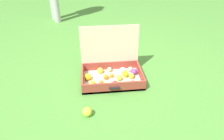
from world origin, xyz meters
name	(u,v)px	position (x,y,z in m)	size (l,w,h in m)	color
ground_plane	(119,84)	(0.00, 0.00, 0.00)	(16.00, 16.00, 0.00)	#4C8C38
open_suitcase	(112,69)	(-0.06, 0.14, 0.12)	(0.66, 0.51, 0.55)	beige
stray_ball_on_grass	(87,112)	(-0.34, -0.43, 0.04)	(0.09, 0.09, 0.09)	#CCDB38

